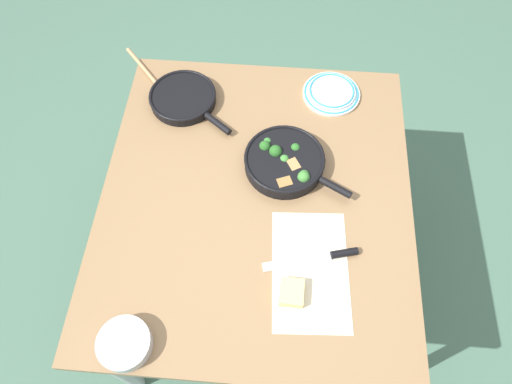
% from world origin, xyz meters
% --- Properties ---
extents(ground_plane, '(14.00, 14.00, 0.00)m').
position_xyz_m(ground_plane, '(0.00, 0.00, 0.00)').
color(ground_plane, '#476B56').
extents(dining_table_red, '(1.18, 1.04, 0.77)m').
position_xyz_m(dining_table_red, '(0.00, 0.00, 0.69)').
color(dining_table_red, olive).
rests_on(dining_table_red, ground_plane).
extents(skillet_broccoli, '(0.28, 0.37, 0.07)m').
position_xyz_m(skillet_broccoli, '(0.12, -0.09, 0.80)').
color(skillet_broccoli, black).
rests_on(skillet_broccoli, dining_table_red).
extents(skillet_eggs, '(0.28, 0.33, 0.04)m').
position_xyz_m(skillet_eggs, '(0.38, 0.30, 0.79)').
color(skillet_eggs, black).
rests_on(skillet_eggs, dining_table_red).
extents(wooden_spoon, '(0.30, 0.27, 0.02)m').
position_xyz_m(wooden_spoon, '(0.45, 0.42, 0.77)').
color(wooden_spoon, tan).
rests_on(wooden_spoon, dining_table_red).
extents(parchment_sheet, '(0.40, 0.26, 0.00)m').
position_xyz_m(parchment_sheet, '(-0.25, -0.19, 0.77)').
color(parchment_sheet, beige).
rests_on(parchment_sheet, dining_table_red).
extents(grater_knife, '(0.10, 0.30, 0.02)m').
position_xyz_m(grater_knife, '(-0.21, -0.23, 0.77)').
color(grater_knife, silver).
rests_on(grater_knife, dining_table_red).
extents(cheese_block, '(0.08, 0.07, 0.04)m').
position_xyz_m(cheese_block, '(-0.33, -0.13, 0.78)').
color(cheese_block, '#EFD67A').
rests_on(cheese_block, dining_table_red).
extents(dinner_plate_stack, '(0.22, 0.22, 0.03)m').
position_xyz_m(dinner_plate_stack, '(0.46, -0.25, 0.78)').
color(dinner_plate_stack, white).
rests_on(dinner_plate_stack, dining_table_red).
extents(prep_bowl_steel, '(0.15, 0.15, 0.04)m').
position_xyz_m(prep_bowl_steel, '(-0.51, 0.32, 0.79)').
color(prep_bowl_steel, '#B7B7BC').
rests_on(prep_bowl_steel, dining_table_red).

